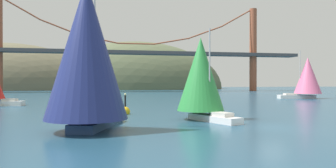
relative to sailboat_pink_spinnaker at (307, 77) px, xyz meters
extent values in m
plane|color=navy|center=(-30.78, -38.63, -4.78)|extent=(360.00, 360.00, 0.00)
ellipsoid|color=#6B664C|center=(-85.78, 96.37, -4.78)|extent=(85.89, 44.00, 42.38)
ellipsoid|color=#5B6647|center=(-25.78, 96.37, -4.78)|extent=(86.97, 44.00, 46.59)
cylinder|color=brown|center=(15.91, 56.37, 11.56)|extent=(2.80, 2.80, 32.67)
cube|color=#47474C|center=(-30.78, 56.37, 9.53)|extent=(129.37, 6.00, 1.20)
cylinder|color=brown|center=(-70.79, 56.37, 24.13)|extent=(13.58, 0.50, 7.96)
cylinder|color=brown|center=(-57.45, 56.37, 17.86)|extent=(13.51, 0.50, 5.48)
cylinder|color=brown|center=(-44.11, 56.37, 14.09)|extent=(13.43, 0.50, 3.00)
cylinder|color=brown|center=(-30.78, 56.37, 12.84)|extent=(13.34, 0.50, 0.50)
cylinder|color=brown|center=(-17.44, 56.37, 14.09)|extent=(13.43, 0.50, 3.00)
cylinder|color=brown|center=(-4.10, 56.37, 17.86)|extent=(13.51, 0.50, 5.48)
cylinder|color=brown|center=(9.24, 56.37, 24.13)|extent=(13.58, 0.50, 7.96)
cube|color=white|center=(-58.98, -8.69, -4.42)|extent=(6.46, 2.84, 0.73)
cube|color=beige|center=(-57.88, -8.87, -3.87)|extent=(2.20, 1.71, 0.36)
cube|color=white|center=(-2.29, 0.44, -4.39)|extent=(8.04, 3.69, 0.78)
cube|color=beige|center=(-3.66, 0.70, -3.82)|extent=(2.76, 2.16, 0.36)
cylinder|color=#B2B2B7|center=(-1.53, 0.29, 0.82)|extent=(0.14, 0.14, 9.65)
cone|color=pink|center=(0.14, -0.03, 0.25)|extent=(6.70, 6.70, 7.91)
cube|color=navy|center=(-44.63, -35.40, -4.46)|extent=(4.56, 8.41, 0.65)
cube|color=beige|center=(-44.16, -34.01, -3.95)|extent=(2.30, 2.98, 0.36)
cylinder|color=#B2B2B7|center=(-44.90, -36.18, 1.31)|extent=(0.14, 0.14, 10.89)
cone|color=navy|center=(-45.48, -37.89, 1.33)|extent=(7.75, 7.75, 10.33)
cube|color=white|center=(-34.14, -34.18, -4.49)|extent=(3.57, 6.19, 0.59)
cube|color=beige|center=(-33.75, -35.20, -4.01)|extent=(1.75, 2.22, 0.36)
cylinder|color=#B2B2B7|center=(-34.36, -33.61, -0.12)|extent=(0.14, 0.14, 8.15)
cone|color=green|center=(-34.84, -32.37, -0.32)|extent=(5.96, 5.96, 7.14)
sphere|color=gold|center=(-41.60, -25.52, -4.48)|extent=(1.10, 1.10, 1.10)
cylinder|color=black|center=(-41.60, -25.52, -3.43)|extent=(0.20, 0.20, 1.60)
sphere|color=#F2EA99|center=(-41.60, -25.52, -2.51)|extent=(0.24, 0.24, 0.24)
camera|label=1|loc=(-44.67, -62.60, -1.05)|focal=34.67mm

